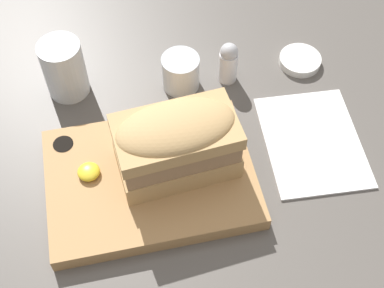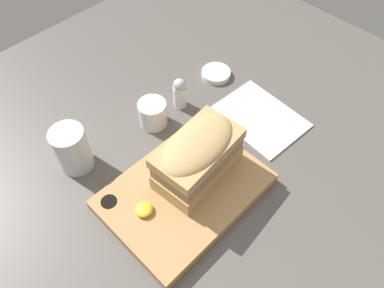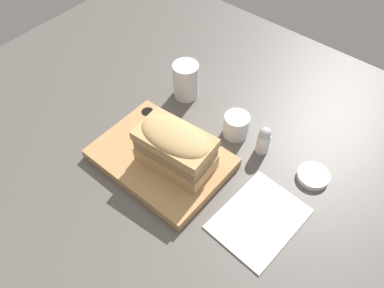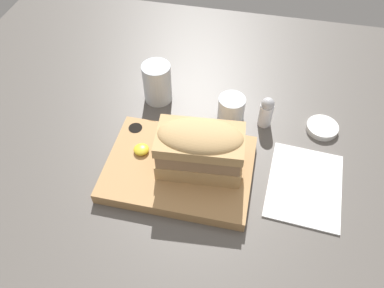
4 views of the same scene
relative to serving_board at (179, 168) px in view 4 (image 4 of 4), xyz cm
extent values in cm
cube|color=#56514C|center=(2.06, 2.88, -2.32)|extent=(141.49, 125.64, 2.00)
cube|color=tan|center=(0.09, -0.06, -0.01)|extent=(30.11, 21.99, 2.64)
cylinder|color=black|center=(-11.89, 7.86, 0.72)|extent=(3.08, 3.08, 1.32)
cube|color=tan|center=(4.25, 0.58, 3.24)|extent=(17.52, 10.82, 3.85)
cube|color=#9E7A56|center=(4.25, 0.58, 6.76)|extent=(16.82, 10.39, 3.20)
cube|color=tan|center=(4.25, 0.58, 9.51)|extent=(17.52, 10.82, 2.31)
ellipsoid|color=tan|center=(4.25, 0.58, 10.47)|extent=(17.17, 10.61, 3.46)
ellipsoid|color=yellow|center=(-8.54, 1.69, 1.97)|extent=(3.26, 3.26, 1.30)
cylinder|color=silver|center=(-10.31, 21.06, 3.71)|extent=(6.86, 6.86, 10.06)
cylinder|color=silver|center=(-10.31, 21.06, 1.14)|extent=(6.04, 6.04, 4.53)
cylinder|color=silver|center=(8.28, 18.21, 1.70)|extent=(6.28, 6.28, 6.04)
cylinder|color=#5B141E|center=(8.28, 18.21, 1.39)|extent=(5.65, 5.65, 5.02)
cube|color=white|center=(26.08, 2.06, -1.12)|extent=(15.95, 20.26, 0.40)
cylinder|color=white|center=(16.30, 17.89, 1.58)|extent=(3.12, 3.12, 5.81)
sphere|color=#B7B7BC|center=(16.30, 17.89, 5.03)|extent=(2.96, 2.96, 2.96)
cylinder|color=white|center=(29.61, 18.71, -0.63)|extent=(7.24, 7.24, 1.39)
camera|label=1|loc=(-2.52, -41.58, 67.15)|focal=50.00mm
camera|label=2|loc=(-24.84, -26.73, 63.11)|focal=35.00mm
camera|label=3|loc=(39.07, -35.50, 69.91)|focal=35.00mm
camera|label=4|loc=(12.45, -44.86, 63.19)|focal=35.00mm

